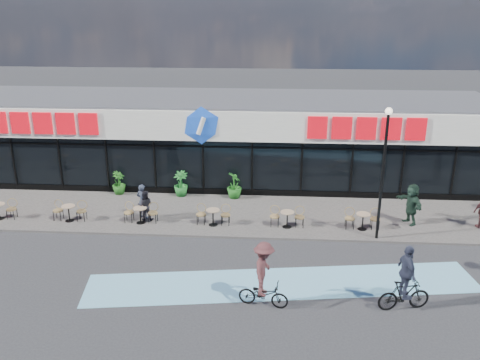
% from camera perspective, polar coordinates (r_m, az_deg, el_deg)
% --- Properties ---
extents(ground, '(120.00, 120.00, 0.00)m').
position_cam_1_polar(ground, '(20.26, -6.77, -8.88)').
color(ground, '#28282B').
rests_on(ground, ground).
extents(sidewalk, '(44.00, 5.00, 0.10)m').
position_cam_1_polar(sidewalk, '(24.24, -4.87, -3.76)').
color(sidewalk, '#5D5853').
rests_on(sidewalk, ground).
extents(bike_lane, '(14.17, 4.13, 0.01)m').
position_cam_1_polar(bike_lane, '(18.65, 4.80, -11.49)').
color(bike_lane, '#6CAECC').
rests_on(bike_lane, ground).
extents(building, '(30.60, 6.57, 4.75)m').
position_cam_1_polar(building, '(28.59, -3.38, 4.76)').
color(building, black).
rests_on(building, ground).
extents(lamp_post, '(0.28, 0.28, 5.58)m').
position_cam_1_polar(lamp_post, '(21.21, 15.82, 1.74)').
color(lamp_post, black).
rests_on(lamp_post, sidewalk).
extents(bistro_set_1, '(1.54, 0.62, 0.90)m').
position_cam_1_polar(bistro_set_1, '(25.84, -25.38, -2.95)').
color(bistro_set_1, tan).
rests_on(bistro_set_1, sidewalk).
extents(bistro_set_2, '(1.54, 0.62, 0.90)m').
position_cam_1_polar(bistro_set_2, '(24.41, -18.59, -3.30)').
color(bistro_set_2, tan).
rests_on(bistro_set_2, sidewalk).
extents(bistro_set_3, '(1.54, 0.62, 0.90)m').
position_cam_1_polar(bistro_set_3, '(23.37, -11.09, -3.63)').
color(bistro_set_3, tan).
rests_on(bistro_set_3, sidewalk).
extents(bistro_set_4, '(1.54, 0.62, 0.90)m').
position_cam_1_polar(bistro_set_4, '(22.76, -3.02, -3.92)').
color(bistro_set_4, tan).
rests_on(bistro_set_4, sidewalk).
extents(bistro_set_5, '(1.54, 0.62, 0.90)m').
position_cam_1_polar(bistro_set_5, '(22.62, 5.32, -4.13)').
color(bistro_set_5, tan).
rests_on(bistro_set_5, sidewalk).
extents(bistro_set_6, '(1.54, 0.62, 0.90)m').
position_cam_1_polar(bistro_set_6, '(22.95, 13.59, -4.26)').
color(bistro_set_6, tan).
rests_on(bistro_set_6, sidewalk).
extents(potted_plant_left, '(0.89, 0.89, 1.20)m').
position_cam_1_polar(potted_plant_left, '(26.98, -13.47, -0.31)').
color(potted_plant_left, '#1F5719').
rests_on(potted_plant_left, sidewalk).
extents(potted_plant_mid, '(0.80, 0.80, 1.30)m').
position_cam_1_polar(potted_plant_mid, '(26.15, -6.67, -0.41)').
color(potted_plant_mid, '#1D6624').
rests_on(potted_plant_mid, sidewalk).
extents(potted_plant_right, '(0.86, 0.86, 1.32)m').
position_cam_1_polar(potted_plant_right, '(25.69, -0.64, -0.61)').
color(potted_plant_right, '#1D5D1A').
rests_on(potted_plant_right, sidewalk).
extents(patron_left, '(0.69, 0.57, 1.63)m').
position_cam_1_polar(patron_left, '(23.70, -10.86, -2.33)').
color(patron_left, '#293040').
rests_on(patron_left, sidewalk).
extents(patron_right, '(0.74, 0.61, 1.42)m').
position_cam_1_polar(patron_right, '(23.48, -10.60, -2.81)').
color(patron_right, black).
rests_on(patron_right, sidewalk).
extents(pedestrian_a, '(1.14, 1.82, 1.87)m').
position_cam_1_polar(pedestrian_a, '(23.90, 18.69, -2.55)').
color(pedestrian_a, black).
rests_on(pedestrian_a, sidewalk).
extents(cyclist_a, '(1.83, 1.16, 2.31)m').
position_cam_1_polar(cyclist_a, '(17.55, 18.07, -11.03)').
color(cyclist_a, black).
rests_on(cyclist_a, ground).
extents(cyclist_c, '(1.75, 1.31, 2.32)m').
position_cam_1_polar(cyclist_c, '(16.86, 2.67, -10.94)').
color(cyclist_c, black).
rests_on(cyclist_c, ground).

